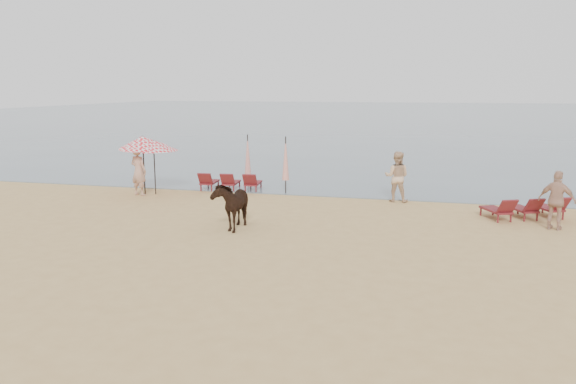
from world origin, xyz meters
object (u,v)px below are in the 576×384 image
object	(u,v)px
umbrella_open_left_b	(143,142)
umbrella_open_left_a	(154,145)
umbrella_closed_left	(248,155)
beachgoer_left	(139,171)
lounger_cluster_right	(525,208)
umbrella_closed_right	(286,159)
beachgoer_right_b	(557,200)
beachgoer_right_a	(397,177)
cow	(232,204)
lounger_cluster_left	(230,182)

from	to	relation	value
umbrella_open_left_b	umbrella_open_left_a	bearing A→B (deg)	-9.61
umbrella_closed_left	beachgoer_left	xyz separation A→B (m)	(-3.63, -3.02, -0.42)
lounger_cluster_right	umbrella_open_left_a	xyz separation A→B (m)	(-13.98, 1.01, 1.62)
umbrella_closed_right	beachgoer_left	bearing A→B (deg)	-163.09
lounger_cluster_right	beachgoer_left	bearing A→B (deg)	152.56
umbrella_closed_right	beachgoer_right_b	world-z (taller)	umbrella_closed_right
beachgoer_right_a	beachgoer_right_b	xyz separation A→B (m)	(5.00, -3.18, -0.05)
umbrella_open_left_a	beachgoer_left	distance (m)	1.19
umbrella_open_left_b	umbrella_closed_left	xyz separation A→B (m)	(3.54, 2.73, -0.73)
umbrella_open_left_b	lounger_cluster_right	bearing A→B (deg)	-26.64
umbrella_open_left_b	umbrella_closed_left	bearing A→B (deg)	14.62
lounger_cluster_right	umbrella_open_left_a	distance (m)	14.11
cow	beachgoer_left	world-z (taller)	beachgoer_left
lounger_cluster_left	umbrella_open_left_a	distance (m)	3.48
lounger_cluster_left	beachgoer_right_a	distance (m)	7.01
lounger_cluster_left	beachgoer_right_a	size ratio (longest dim) A/B	1.35
umbrella_closed_right	beachgoer_right_a	xyz separation A→B (m)	(4.49, -0.46, -0.49)
lounger_cluster_right	umbrella_open_left_b	distance (m)	14.54
umbrella_open_left_b	umbrella_closed_left	size ratio (longest dim) A/B	1.08
lounger_cluster_left	beachgoer_right_b	world-z (taller)	beachgoer_right_b
beachgoer_left	umbrella_closed_left	bearing A→B (deg)	-125.97
beachgoer_left	umbrella_open_left_b	bearing A→B (deg)	-92.75
lounger_cluster_left	beachgoer_left	distance (m)	3.77
beachgoer_left	beachgoer_right_b	size ratio (longest dim) A/B	1.08
umbrella_closed_left	umbrella_closed_right	distance (m)	2.42
lounger_cluster_left	umbrella_closed_left	distance (m)	1.59
lounger_cluster_right	beachgoer_right_b	xyz separation A→B (m)	(0.67, -1.30, 0.54)
lounger_cluster_right	beachgoer_right_b	world-z (taller)	beachgoer_right_b
umbrella_closed_right	beachgoer_right_b	size ratio (longest dim) A/B	1.29
lounger_cluster_right	beachgoer_right_a	xyz separation A→B (m)	(-4.33, 1.89, 0.59)
umbrella_open_left_a	beachgoer_left	size ratio (longest dim) A/B	1.12
umbrella_closed_left	umbrella_closed_right	size ratio (longest dim) A/B	0.97
lounger_cluster_right	umbrella_open_left_b	xyz separation A→B (m)	(-14.41, 0.91, 1.76)
lounger_cluster_left	lounger_cluster_right	xyz separation A→B (m)	(11.29, -2.52, -0.00)
lounger_cluster_left	beachgoer_right_b	distance (m)	12.56
umbrella_open_left_a	umbrella_closed_right	size ratio (longest dim) A/B	0.94
lounger_cluster_right	beachgoer_right_b	bearing A→B (deg)	-87.60
lounger_cluster_right	beachgoer_right_a	distance (m)	4.76
umbrella_open_left_a	umbrella_closed_left	xyz separation A→B (m)	(3.12, 2.63, -0.59)
lounger_cluster_left	umbrella_open_left_a	world-z (taller)	umbrella_open_left_a
beachgoer_left	lounger_cluster_right	bearing A→B (deg)	-168.19
lounger_cluster_right	umbrella_closed_right	bearing A→B (deg)	140.11
umbrella_open_left_b	umbrella_closed_left	world-z (taller)	umbrella_open_left_b
umbrella_closed_left	umbrella_closed_right	xyz separation A→B (m)	(2.05, -1.29, 0.04)
umbrella_open_left_a	umbrella_closed_right	xyz separation A→B (m)	(5.17, 1.34, -0.54)
lounger_cluster_left	cow	size ratio (longest dim) A/B	1.45
lounger_cluster_right	umbrella_closed_left	distance (m)	11.51
lounger_cluster_right	umbrella_closed_right	size ratio (longest dim) A/B	1.20
umbrella_closed_left	beachgoer_right_a	bearing A→B (deg)	-15.05
lounger_cluster_left	beachgoer_left	world-z (taller)	beachgoer_left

